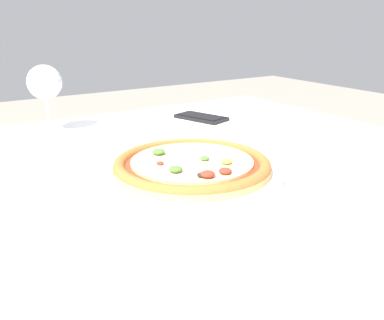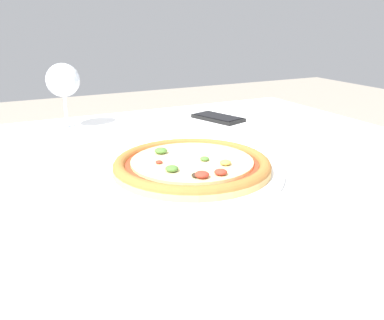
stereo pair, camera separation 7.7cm
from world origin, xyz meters
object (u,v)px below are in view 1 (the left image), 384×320
wine_glass_far_left (45,84)px  cell_phone (201,117)px  dining_table (156,213)px  pizza_plate (192,167)px

wine_glass_far_left → cell_phone: 0.42m
dining_table → pizza_plate: size_ratio=3.96×
dining_table → cell_phone: bearing=44.9°
dining_table → pizza_plate: (0.05, -0.05, 0.10)m
pizza_plate → cell_phone: size_ratio=2.08×
cell_phone → pizza_plate: bearing=-126.0°
cell_phone → wine_glass_far_left: bearing=167.7°
dining_table → cell_phone: cell_phone is taller
pizza_plate → wine_glass_far_left: bearing=106.7°
wine_glass_far_left → cell_phone: wine_glass_far_left is taller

